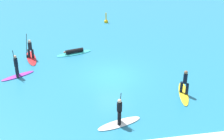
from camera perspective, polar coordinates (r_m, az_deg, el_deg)
The scene contains 7 objects.
ground_plane at distance 25.40m, azimuth 0.00°, elevation -1.00°, with size 120.00×120.00×0.00m, color teal.
surfer_on_white_board at distance 19.95m, azimuth 1.28°, elevation -8.29°, with size 2.95×1.55×2.13m.
surfer_on_yellow_board at distance 23.38m, azimuth 12.39°, elevation -3.17°, with size 1.40×3.23×1.84m.
surfer_on_purple_board at distance 26.11m, azimuth -16.15°, elevation -0.12°, with size 2.59×1.75×2.27m.
surfer_on_teal_board at distance 29.19m, azimuth -6.59°, elevation 3.10°, with size 3.22×1.54×0.44m.
surfer_on_red_board at distance 28.85m, azimuth -13.89°, elevation 2.67°, with size 1.24×3.19×2.22m.
marker_buoy at distance 36.71m, azimuth -1.04°, elevation 8.49°, with size 0.44×0.44×1.22m.
Camera 1 is at (-3.69, -22.02, 12.10)m, focal length 52.74 mm.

